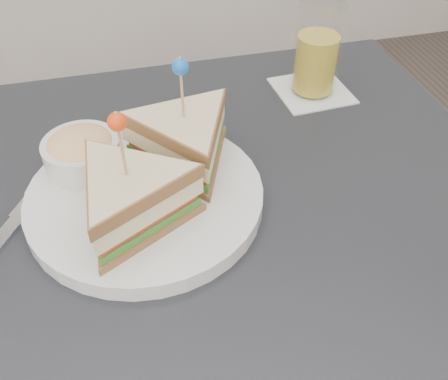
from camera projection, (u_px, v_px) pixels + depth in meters
table at (218, 268)px, 0.64m from camera, size 0.80×0.80×0.75m
plate_meal at (148, 172)px, 0.59m from camera, size 0.33×0.31×0.17m
cutlery_knife at (23, 213)px, 0.60m from camera, size 0.14×0.22×0.01m
drink_set at (317, 55)px, 0.77m from camera, size 0.12×0.12×0.14m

